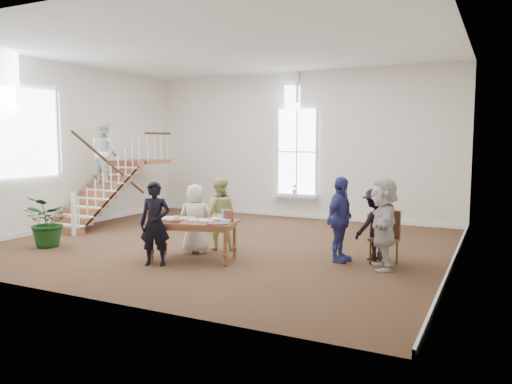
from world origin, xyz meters
The scene contains 12 objects.
ground centered at (0.00, 0.00, 0.00)m, with size 10.00×10.00×0.00m, color #4A2E1D.
room_shell centered at (0.00, 4.39, 0.40)m, with size 10.49×10.00×10.00m.
staircase centered at (-4.34, 0.75, 1.62)m, with size 1.10×4.10×2.92m.
library_table centered at (0.26, -1.73, 0.73)m, with size 1.88×1.24×0.87m.
police_officer centered at (-0.21, -2.38, 0.81)m, with size 0.59×0.39×1.63m, color black.
elderly_woman centered at (-0.11, -1.13, 0.74)m, with size 0.73×0.47×1.49m, color silver.
person_yellow centered at (0.19, -0.63, 0.80)m, with size 0.78×0.61×1.60m, color #D0D082.
woman_cluster_a centered at (2.91, -0.52, 0.85)m, with size 1.00×0.42×1.70m, color navy.
woman_cluster_b centered at (3.51, -0.07, 0.73)m, with size 0.94×0.54×1.46m, color black.
woman_cluster_c centered at (3.81, -0.72, 0.86)m, with size 1.59×0.51×1.71m, color beige.
floor_plant centered at (-3.40, -2.12, 0.58)m, with size 1.05×0.91×1.16m, color #123611.
side_chair centered at (3.78, -0.28, 0.59)m, with size 0.57×0.57×1.05m.
Camera 1 is at (5.76, -10.02, 2.43)m, focal length 35.00 mm.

